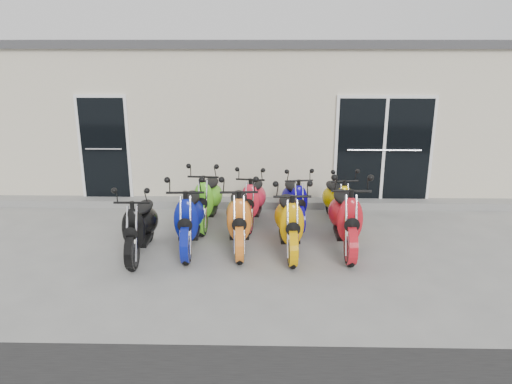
% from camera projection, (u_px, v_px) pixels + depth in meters
% --- Properties ---
extents(ground, '(80.00, 80.00, 0.00)m').
position_uv_depth(ground, '(255.00, 244.00, 8.61)').
color(ground, gray).
rests_on(ground, ground).
extents(building, '(14.00, 6.00, 3.20)m').
position_uv_depth(building, '(260.00, 110.00, 13.11)').
color(building, beige).
rests_on(building, ground).
extents(roof_cap, '(14.20, 6.20, 0.16)m').
position_uv_depth(roof_cap, '(260.00, 43.00, 12.61)').
color(roof_cap, '#3F3F42').
rests_on(roof_cap, building).
extents(front_step, '(14.00, 0.40, 0.15)m').
position_uv_depth(front_step, '(258.00, 203.00, 10.52)').
color(front_step, gray).
rests_on(front_step, ground).
extents(door_left, '(1.07, 0.08, 2.22)m').
position_uv_depth(door_left, '(104.00, 145.00, 10.38)').
color(door_left, black).
rests_on(door_left, front_step).
extents(door_right, '(2.02, 0.08, 2.22)m').
position_uv_depth(door_right, '(384.00, 147.00, 10.26)').
color(door_right, black).
rests_on(door_right, front_step).
extents(scooter_front_black, '(0.66, 1.74, 1.27)m').
position_uv_depth(scooter_front_black, '(140.00, 218.00, 7.98)').
color(scooter_front_black, black).
rests_on(scooter_front_black, ground).
extents(scooter_front_blue, '(0.77, 1.90, 1.38)m').
position_uv_depth(scooter_front_blue, '(189.00, 210.00, 8.23)').
color(scooter_front_blue, navy).
rests_on(scooter_front_blue, ground).
extents(scooter_front_orange_a, '(0.79, 1.90, 1.38)m').
position_uv_depth(scooter_front_orange_a, '(239.00, 209.00, 8.25)').
color(scooter_front_orange_a, orange).
rests_on(scooter_front_orange_a, ground).
extents(scooter_front_orange_b, '(0.75, 1.85, 1.35)m').
position_uv_depth(scooter_front_orange_b, '(289.00, 213.00, 8.10)').
color(scooter_front_orange_b, '#D89903').
rests_on(scooter_front_orange_b, ground).
extents(scooter_front_red, '(0.71, 1.94, 1.43)m').
position_uv_depth(scooter_front_red, '(346.00, 209.00, 8.19)').
color(scooter_front_red, red).
rests_on(scooter_front_red, ground).
extents(scooter_back_green, '(0.75, 1.79, 1.29)m').
position_uv_depth(scooter_back_green, '(208.00, 192.00, 9.32)').
color(scooter_back_green, '#56C222').
rests_on(scooter_back_green, ground).
extents(scooter_back_red, '(0.79, 1.70, 1.21)m').
position_uv_depth(scooter_back_red, '(253.00, 193.00, 9.37)').
color(scooter_back_red, red).
rests_on(scooter_back_red, ground).
extents(scooter_back_blue, '(0.79, 1.66, 1.18)m').
position_uv_depth(scooter_back_blue, '(295.00, 194.00, 9.38)').
color(scooter_back_blue, '#0B0381').
rests_on(scooter_back_blue, ground).
extents(scooter_back_yellow, '(0.80, 1.66, 1.18)m').
position_uv_depth(scooter_back_yellow, '(338.00, 194.00, 9.37)').
color(scooter_back_yellow, '#D8B100').
rests_on(scooter_back_yellow, ground).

